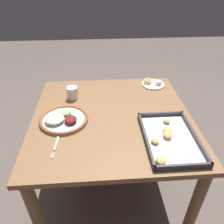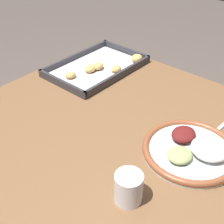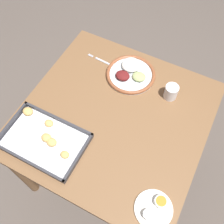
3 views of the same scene
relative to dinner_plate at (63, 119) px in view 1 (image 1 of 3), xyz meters
The scene contains 7 objects.
ground_plane 0.79m from the dinner_plate, 97.70° to the left, with size 8.00×8.00×0.00m, color #564C44.
dining_table 0.31m from the dinner_plate, 97.70° to the left, with size 0.94×0.94×0.72m.
dinner_plate is the anchor object (origin of this frame).
fork 0.18m from the dinner_plate, ahead, with size 0.20×0.03×0.00m.
saucer_plate 0.73m from the dinner_plate, 123.15° to the left, with size 0.17×0.17×0.04m.
baking_tray 0.59m from the dinner_plate, 70.14° to the left, with size 0.41×0.27×0.04m.
drinking_cup 0.25m from the dinner_plate, behind, with size 0.07×0.07×0.08m.
Camera 1 is at (1.06, -0.08, 1.48)m, focal length 35.00 mm.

